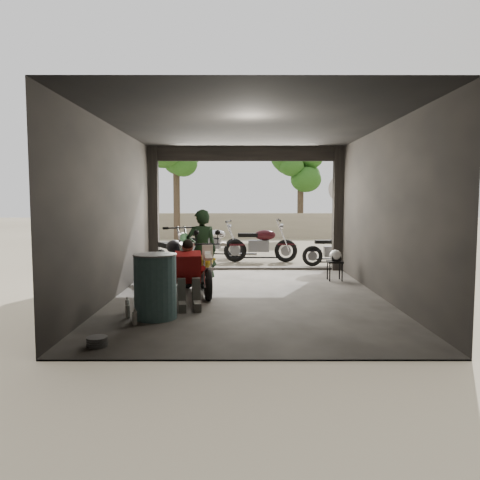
{
  "coord_description": "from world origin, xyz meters",
  "views": [
    {
      "loc": [
        -0.17,
        -8.71,
        1.85
      ],
      "look_at": [
        -0.15,
        0.6,
        1.04
      ],
      "focal_mm": 35.0,
      "sensor_mm": 36.0,
      "label": 1
    }
  ],
  "objects_px": {
    "outside_bike_a": "(213,239)",
    "helmet": "(335,255)",
    "outside_bike_b": "(261,241)",
    "outside_bike_c": "(335,247)",
    "mechanic": "(189,276)",
    "main_bike": "(205,267)",
    "oil_drum": "(155,287)",
    "sign_post": "(343,202)",
    "rider": "(202,251)",
    "stool": "(335,264)",
    "left_bike": "(173,254)"
  },
  "relations": [
    {
      "from": "oil_drum",
      "to": "sign_post",
      "type": "relative_size",
      "value": 0.39
    },
    {
      "from": "helmet",
      "to": "oil_drum",
      "type": "xyz_separation_m",
      "value": [
        -3.47,
        -3.39,
        -0.09
      ]
    },
    {
      "from": "left_bike",
      "to": "sign_post",
      "type": "xyz_separation_m",
      "value": [
        4.48,
        3.3,
        1.13
      ]
    },
    {
      "from": "main_bike",
      "to": "sign_post",
      "type": "xyz_separation_m",
      "value": [
        3.67,
        4.58,
        1.24
      ]
    },
    {
      "from": "sign_post",
      "to": "stool",
      "type": "bearing_deg",
      "value": -121.02
    },
    {
      "from": "outside_bike_a",
      "to": "oil_drum",
      "type": "distance_m",
      "value": 7.73
    },
    {
      "from": "main_bike",
      "to": "outside_bike_b",
      "type": "relative_size",
      "value": 0.85
    },
    {
      "from": "oil_drum",
      "to": "sign_post",
      "type": "xyz_separation_m",
      "value": [
        4.3,
        6.48,
        1.27
      ]
    },
    {
      "from": "outside_bike_a",
      "to": "outside_bike_b",
      "type": "relative_size",
      "value": 0.93
    },
    {
      "from": "outside_bike_c",
      "to": "outside_bike_b",
      "type": "bearing_deg",
      "value": 65.07
    },
    {
      "from": "rider",
      "to": "oil_drum",
      "type": "bearing_deg",
      "value": 66.67
    },
    {
      "from": "outside_bike_b",
      "to": "oil_drum",
      "type": "xyz_separation_m",
      "value": [
        -1.92,
        -6.65,
        -0.13
      ]
    },
    {
      "from": "left_bike",
      "to": "oil_drum",
      "type": "xyz_separation_m",
      "value": [
        0.17,
        -3.19,
        -0.14
      ]
    },
    {
      "from": "outside_bike_b",
      "to": "mechanic",
      "type": "xyz_separation_m",
      "value": [
        -1.48,
        -5.95,
        -0.07
      ]
    },
    {
      "from": "mechanic",
      "to": "oil_drum",
      "type": "relative_size",
      "value": 1.12
    },
    {
      "from": "outside_bike_a",
      "to": "outside_bike_c",
      "type": "xyz_separation_m",
      "value": [
        3.51,
        -1.91,
        -0.06
      ]
    },
    {
      "from": "outside_bike_a",
      "to": "stool",
      "type": "distance_m",
      "value": 5.27
    },
    {
      "from": "outside_bike_b",
      "to": "sign_post",
      "type": "height_order",
      "value": "sign_post"
    },
    {
      "from": "outside_bike_b",
      "to": "outside_bike_c",
      "type": "xyz_separation_m",
      "value": [
        2.04,
        -0.84,
        -0.1
      ]
    },
    {
      "from": "outside_bike_b",
      "to": "mechanic",
      "type": "distance_m",
      "value": 6.14
    },
    {
      "from": "rider",
      "to": "left_bike",
      "type": "bearing_deg",
      "value": -64.23
    },
    {
      "from": "helmet",
      "to": "outside_bike_b",
      "type": "bearing_deg",
      "value": 109.19
    },
    {
      "from": "rider",
      "to": "mechanic",
      "type": "xyz_separation_m",
      "value": [
        -0.1,
        -1.48,
        -0.26
      ]
    },
    {
      "from": "outside_bike_c",
      "to": "stool",
      "type": "relative_size",
      "value": 3.45
    },
    {
      "from": "mechanic",
      "to": "oil_drum",
      "type": "height_order",
      "value": "mechanic"
    },
    {
      "from": "rider",
      "to": "outside_bike_b",
      "type": "bearing_deg",
      "value": -116.46
    },
    {
      "from": "outside_bike_a",
      "to": "sign_post",
      "type": "relative_size",
      "value": 0.68
    },
    {
      "from": "rider",
      "to": "outside_bike_c",
      "type": "bearing_deg",
      "value": -142.56
    },
    {
      "from": "outside_bike_b",
      "to": "main_bike",
      "type": "bearing_deg",
      "value": 166.49
    },
    {
      "from": "outside_bike_b",
      "to": "outside_bike_c",
      "type": "relative_size",
      "value": 1.18
    },
    {
      "from": "mechanic",
      "to": "oil_drum",
      "type": "distance_m",
      "value": 0.82
    },
    {
      "from": "main_bike",
      "to": "outside_bike_a",
      "type": "relative_size",
      "value": 0.91
    },
    {
      "from": "mechanic",
      "to": "main_bike",
      "type": "bearing_deg",
      "value": 71.36
    },
    {
      "from": "mechanic",
      "to": "helmet",
      "type": "height_order",
      "value": "mechanic"
    },
    {
      "from": "mechanic",
      "to": "stool",
      "type": "relative_size",
      "value": 2.44
    },
    {
      "from": "outside_bike_a",
      "to": "mechanic",
      "type": "distance_m",
      "value": 7.03
    },
    {
      "from": "outside_bike_a",
      "to": "mechanic",
      "type": "xyz_separation_m",
      "value": [
        -0.01,
        -7.03,
        -0.03
      ]
    },
    {
      "from": "outside_bike_a",
      "to": "mechanic",
      "type": "bearing_deg",
      "value": -169.77
    },
    {
      "from": "main_bike",
      "to": "left_bike",
      "type": "bearing_deg",
      "value": 113.17
    },
    {
      "from": "outside_bike_b",
      "to": "outside_bike_c",
      "type": "height_order",
      "value": "outside_bike_b"
    },
    {
      "from": "outside_bike_a",
      "to": "helmet",
      "type": "xyz_separation_m",
      "value": [
        3.02,
        -4.33,
        -0.0
      ]
    },
    {
      "from": "rider",
      "to": "oil_drum",
      "type": "distance_m",
      "value": 2.26
    },
    {
      "from": "left_bike",
      "to": "helmet",
      "type": "height_order",
      "value": "left_bike"
    },
    {
      "from": "mechanic",
      "to": "outside_bike_a",
      "type": "bearing_deg",
      "value": 80.43
    },
    {
      "from": "mechanic",
      "to": "sign_post",
      "type": "bearing_deg",
      "value": 46.78
    },
    {
      "from": "helmet",
      "to": "main_bike",
      "type": "bearing_deg",
      "value": -158.53
    },
    {
      "from": "helmet",
      "to": "sign_post",
      "type": "xyz_separation_m",
      "value": [
        0.83,
        3.1,
        1.18
      ]
    },
    {
      "from": "oil_drum",
      "to": "sign_post",
      "type": "bearing_deg",
      "value": 56.43
    },
    {
      "from": "rider",
      "to": "helmet",
      "type": "bearing_deg",
      "value": -166.73
    },
    {
      "from": "rider",
      "to": "stool",
      "type": "distance_m",
      "value": 3.2
    }
  ]
}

